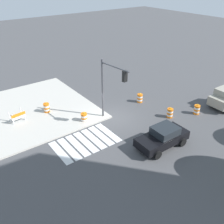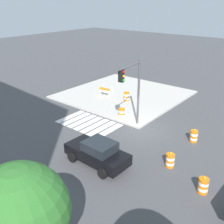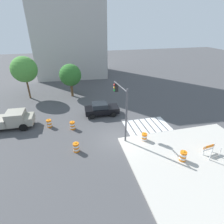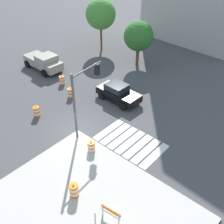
# 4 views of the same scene
# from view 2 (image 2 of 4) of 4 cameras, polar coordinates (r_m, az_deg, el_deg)

# --- Properties ---
(ground_plane) EXTENTS (120.00, 120.00, 0.00)m
(ground_plane) POSITION_cam_2_polar(r_m,az_deg,el_deg) (21.92, 5.84, -3.71)
(ground_plane) COLOR #474749
(sidewalk_corner) EXTENTS (12.00, 12.00, 0.15)m
(sidewalk_corner) POSITION_cam_2_polar(r_m,az_deg,el_deg) (29.59, 2.60, 3.80)
(sidewalk_corner) COLOR #BCB7AD
(sidewalk_corner) RESTS_ON ground
(crosswalk_stripes) EXTENTS (5.10, 3.20, 0.02)m
(crosswalk_stripes) POSITION_cam_2_polar(r_m,az_deg,el_deg) (22.90, -5.05, -2.43)
(crosswalk_stripes) COLOR silver
(crosswalk_stripes) RESTS_ON ground
(sports_car) EXTENTS (4.35, 2.23, 1.63)m
(sports_car) POSITION_cam_2_polar(r_m,az_deg,el_deg) (17.17, -3.12, -8.66)
(sports_car) COLOR black
(sports_car) RESTS_ON ground
(traffic_barrel_near_corner) EXTENTS (0.56, 0.56, 1.02)m
(traffic_barrel_near_corner) POSITION_cam_2_polar(r_m,az_deg,el_deg) (23.69, 2.11, -0.27)
(traffic_barrel_near_corner) COLOR orange
(traffic_barrel_near_corner) RESTS_ON ground
(traffic_barrel_crosswalk_end) EXTENTS (0.56, 0.56, 1.02)m
(traffic_barrel_crosswalk_end) POSITION_cam_2_polar(r_m,az_deg,el_deg) (20.73, 17.16, -4.95)
(traffic_barrel_crosswalk_end) COLOR orange
(traffic_barrel_crosswalk_end) RESTS_ON ground
(traffic_barrel_median_near) EXTENTS (0.56, 0.56, 1.02)m
(traffic_barrel_median_near) POSITION_cam_2_polar(r_m,az_deg,el_deg) (15.86, 19.01, -14.68)
(traffic_barrel_median_near) COLOR orange
(traffic_barrel_median_near) RESTS_ON ground
(traffic_barrel_median_far) EXTENTS (0.56, 0.56, 1.02)m
(traffic_barrel_median_far) POSITION_cam_2_polar(r_m,az_deg,el_deg) (17.45, 12.39, -10.08)
(traffic_barrel_median_far) COLOR orange
(traffic_barrel_median_far) RESTS_ON ground
(traffic_barrel_on_sidewalk) EXTENTS (0.56, 0.56, 1.02)m
(traffic_barrel_on_sidewalk) POSITION_cam_2_polar(r_m,az_deg,el_deg) (27.42, 3.14, 3.37)
(traffic_barrel_on_sidewalk) COLOR orange
(traffic_barrel_on_sidewalk) RESTS_ON sidewalk_corner
(construction_barricade) EXTENTS (1.33, 0.93, 1.00)m
(construction_barricade) POSITION_cam_2_polar(r_m,az_deg,el_deg) (28.92, -1.44, 4.71)
(construction_barricade) COLOR silver
(construction_barricade) RESTS_ON sidewalk_corner
(traffic_light_pole) EXTENTS (0.65, 3.28, 5.50)m
(traffic_light_pole) POSITION_cam_2_polar(r_m,az_deg,el_deg) (20.29, 4.34, 6.03)
(traffic_light_pole) COLOR #4C4C51
(traffic_light_pole) RESTS_ON sidewalk_corner
(street_tree_streetside_mid) EXTENTS (3.36, 3.36, 5.14)m
(street_tree_streetside_mid) POSITION_cam_2_polar(r_m,az_deg,el_deg) (9.71, -19.12, -19.72)
(street_tree_streetside_mid) COLOR brown
(street_tree_streetside_mid) RESTS_ON ground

